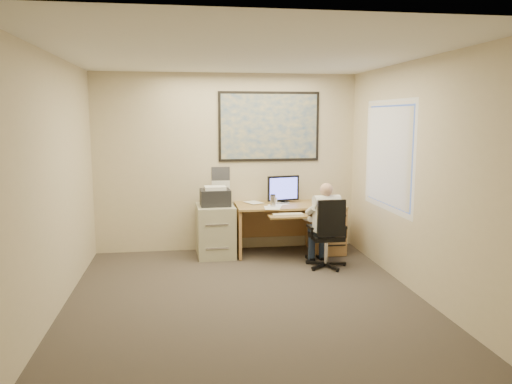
{
  "coord_description": "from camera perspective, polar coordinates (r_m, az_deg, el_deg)",
  "views": [
    {
      "loc": [
        -0.67,
        -5.35,
        2.05
      ],
      "look_at": [
        0.31,
        1.3,
        1.03
      ],
      "focal_mm": 35.0,
      "sensor_mm": 36.0,
      "label": 1
    }
  ],
  "objects": [
    {
      "name": "person",
      "position": [
        6.91,
        7.99,
        -3.76
      ],
      "size": [
        0.54,
        0.71,
        1.16
      ],
      "primitive_type": null,
      "rotation": [
        0.0,
        0.0,
        0.11
      ],
      "color": "silver",
      "rests_on": "office_chair"
    },
    {
      "name": "desk",
      "position": [
        7.66,
        6.2,
        -3.56
      ],
      "size": [
        1.6,
        0.97,
        1.15
      ],
      "color": "#9E7A43",
      "rests_on": "ground"
    },
    {
      "name": "office_chair",
      "position": [
        6.91,
        8.11,
        -6.3
      ],
      "size": [
        0.58,
        0.58,
        0.97
      ],
      "rotation": [
        0.0,
        0.0,
        0.01
      ],
      "color": "black",
      "rests_on": "ground"
    },
    {
      "name": "world_map",
      "position": [
        7.69,
        1.52,
        7.48
      ],
      "size": [
        1.56,
        0.03,
        1.06
      ],
      "primitive_type": "cube",
      "color": "#1E4C93",
      "rests_on": "room_shell"
    },
    {
      "name": "window_blinds",
      "position": [
        6.71,
        14.85,
        4.04
      ],
      "size": [
        0.06,
        1.4,
        1.3
      ],
      "primitive_type": null,
      "color": "silver",
      "rests_on": "room_shell"
    },
    {
      "name": "filing_cabinet",
      "position": [
        7.41,
        -4.64,
        -3.89
      ],
      "size": [
        0.56,
        0.67,
        1.05
      ],
      "rotation": [
        0.0,
        0.0,
        0.03
      ],
      "color": "#AAA789",
      "rests_on": "ground"
    },
    {
      "name": "wall_calendar",
      "position": [
        7.67,
        -4.05,
        1.32
      ],
      "size": [
        0.28,
        0.01,
        0.42
      ],
      "primitive_type": "cube",
      "color": "white",
      "rests_on": "room_shell"
    },
    {
      "name": "room_shell",
      "position": [
        5.44,
        -1.23,
        1.2
      ],
      "size": [
        4.0,
        4.5,
        2.7
      ],
      "color": "#39322C",
      "rests_on": "ground"
    }
  ]
}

